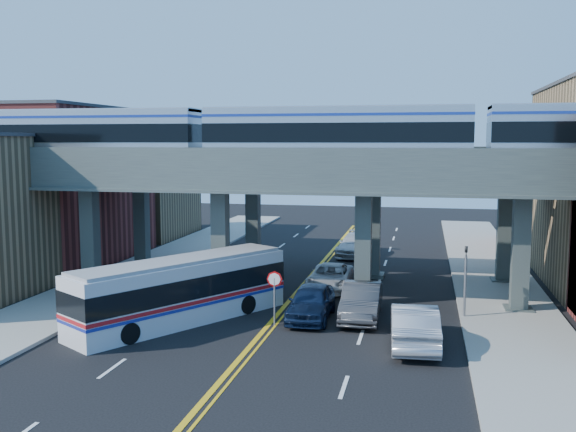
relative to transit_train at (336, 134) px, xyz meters
name	(u,v)px	position (x,y,z in m)	size (l,w,h in m)	color
ground	(252,344)	(-2.47, -8.00, -9.12)	(120.00, 120.00, 0.00)	black
sidewalk_west	(116,281)	(-13.97, 2.00, -9.04)	(5.00, 70.00, 0.16)	gray
sidewalk_east	(503,300)	(9.03, 2.00, -9.04)	(5.00, 70.00, 0.16)	gray
building_west_b	(63,186)	(-20.97, 8.00, -3.62)	(8.00, 14.00, 11.00)	maroon
building_west_c	(141,193)	(-20.97, 21.00, -5.12)	(8.00, 10.00, 8.00)	olive
building_east_c	(569,194)	(16.03, 21.00, -4.62)	(8.00, 10.00, 9.00)	maroon
elevated_viaduct_near	(290,183)	(-2.47, 0.00, -2.65)	(52.00, 3.60, 7.40)	#414C48
elevated_viaduct_far	(312,176)	(-2.47, 7.00, -2.65)	(52.00, 3.60, 7.40)	#414C48
transit_train	(336,134)	(0.00, 0.00, 0.00)	(43.47, 2.72, 3.17)	black
stop_sign	(275,289)	(-2.17, -5.00, -7.36)	(0.76, 0.09, 2.63)	slate
traffic_signal	(465,273)	(6.73, -2.00, -6.82)	(0.15, 0.18, 4.10)	slate
transit_bus	(182,291)	(-6.71, -5.35, -7.59)	(8.26, 11.11, 2.96)	silver
car_lane_a	(311,302)	(-0.67, -3.51, -8.27)	(2.01, 4.99, 1.70)	#0E1B36
car_lane_b	(361,301)	(1.75, -2.94, -8.25)	(1.83, 5.26, 1.73)	#303032
car_lane_c	(330,277)	(-0.67, 3.00, -8.38)	(2.43, 5.27, 1.46)	#BABABC
car_lane_d	(356,245)	(-0.41, 14.61, -8.28)	(2.35, 5.78, 1.68)	silver
car_parked_curb	(414,325)	(4.38, -6.70, -8.20)	(1.94, 5.55, 1.83)	#A0A0A4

